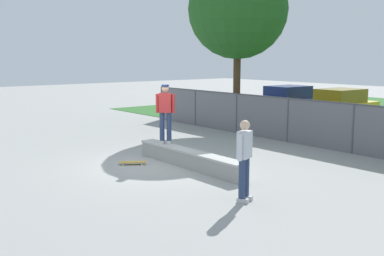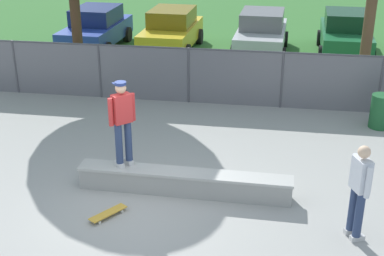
% 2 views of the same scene
% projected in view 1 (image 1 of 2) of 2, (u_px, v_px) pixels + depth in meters
% --- Properties ---
extents(ground_plane, '(80.00, 80.00, 0.00)m').
position_uv_depth(ground_plane, '(154.00, 165.00, 13.70)').
color(ground_plane, '#9E9E99').
extents(concrete_ledge, '(4.45, 0.54, 0.50)m').
position_uv_depth(concrete_ledge, '(189.00, 159.00, 13.45)').
color(concrete_ledge, '#999993').
rests_on(concrete_ledge, ground).
extents(skateboarder, '(0.46, 0.46, 1.84)m').
position_uv_depth(skateboarder, '(165.00, 111.00, 14.28)').
color(skateboarder, beige).
rests_on(skateboarder, concrete_ledge).
extents(skateboard, '(0.62, 0.77, 0.09)m').
position_uv_depth(skateboard, '(133.00, 162.00, 13.77)').
color(skateboard, gold).
rests_on(skateboard, ground).
extents(chainlink_fence, '(16.44, 0.07, 1.68)m').
position_uv_depth(chainlink_fence, '(288.00, 118.00, 17.30)').
color(chainlink_fence, '#4C4C51').
rests_on(chainlink_fence, ground).
extents(tree_near_left, '(4.37, 4.37, 7.44)m').
position_uv_depth(tree_near_left, '(238.00, 9.00, 20.12)').
color(tree_near_left, '#47301E').
rests_on(tree_near_left, ground).
extents(car_blue, '(2.13, 4.26, 1.66)m').
position_uv_depth(car_blue, '(286.00, 102.00, 24.43)').
color(car_blue, '#233D9E').
rests_on(car_blue, ground).
extents(car_yellow, '(2.13, 4.26, 1.66)m').
position_uv_depth(car_yellow, '(339.00, 106.00, 22.14)').
color(car_yellow, gold).
rests_on(car_yellow, ground).
extents(bystander, '(0.38, 0.56, 1.82)m').
position_uv_depth(bystander, '(244.00, 157.00, 10.15)').
color(bystander, beige).
rests_on(bystander, ground).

